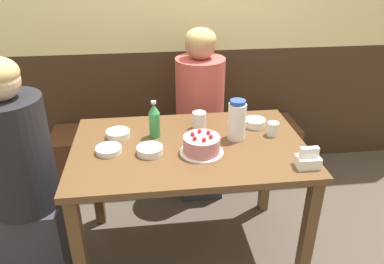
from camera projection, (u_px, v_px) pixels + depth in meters
ground_plane at (190, 250)px, 2.33m from camera, size 12.00×12.00×0.00m
back_wall at (172, 14)px, 2.70m from camera, size 4.80×0.04×2.50m
bench_seat at (177, 153)px, 2.97m from camera, size 1.89×0.38×0.44m
dining_table at (189, 161)px, 2.04m from camera, size 1.24×0.80×0.75m
birthday_cake at (202, 145)px, 1.90m from camera, size 0.23×0.23×0.11m
water_pitcher at (237, 120)px, 2.01m from camera, size 0.10×0.10×0.22m
soju_bottle at (154, 120)px, 2.04m from camera, size 0.06×0.06×0.21m
napkin_holder at (308, 160)px, 1.78m from camera, size 0.11×0.08×0.11m
bowl_soup_white at (255, 123)px, 2.19m from camera, size 0.12×0.12×0.04m
bowl_rice_small at (109, 150)px, 1.91m from camera, size 0.13×0.13×0.03m
bowl_side_dish at (150, 150)px, 1.90m from camera, size 0.13×0.13×0.04m
bowl_sauce_shallow at (118, 134)px, 2.06m from camera, size 0.13×0.13×0.04m
glass_water_tall at (199, 120)px, 2.14m from camera, size 0.08×0.08×0.10m
glass_tumbler_short at (273, 129)px, 2.08m from camera, size 0.06×0.06×0.08m
person_teal_shirt at (200, 118)px, 2.66m from camera, size 0.34×0.34×1.23m
person_pale_blue_shirt at (22, 178)px, 1.95m from camera, size 0.35×0.35×1.26m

